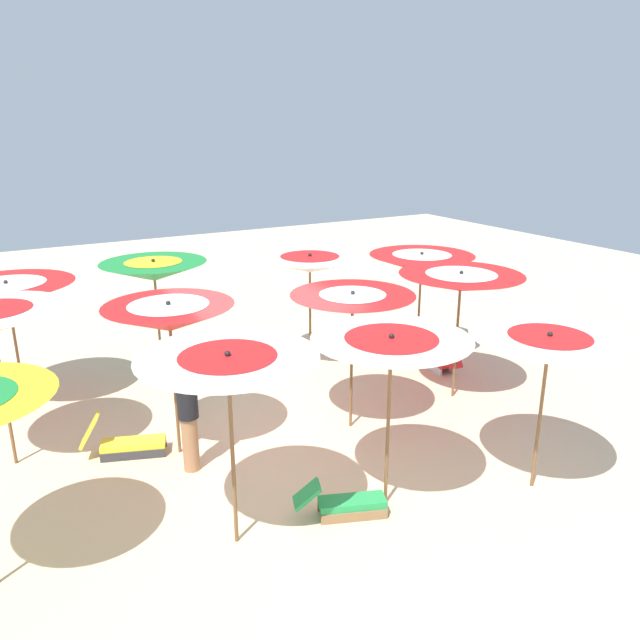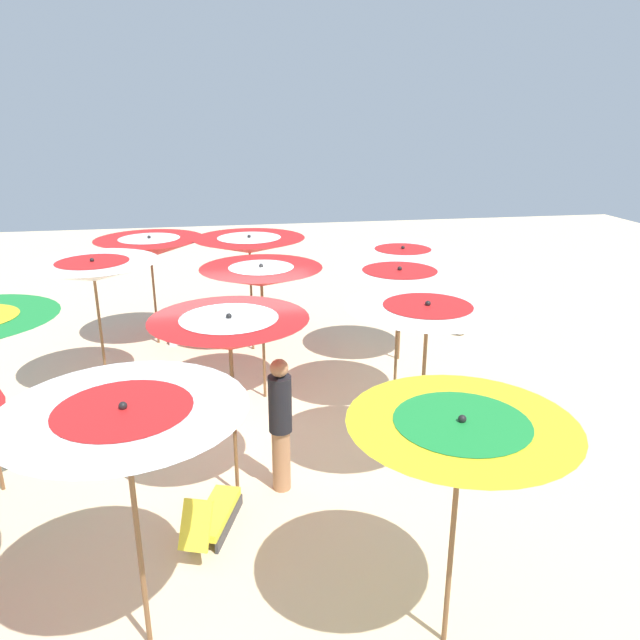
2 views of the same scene
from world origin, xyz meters
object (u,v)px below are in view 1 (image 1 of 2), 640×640
object	(u,v)px
beach_umbrella_3	(8,294)
beach_umbrella_6	(169,317)
beachgoer_0	(188,410)
beach_umbrella_8	(548,349)
beach_umbrella_9	(391,349)
beach_umbrella_4	(461,282)
lounger_1	(438,359)
beach_umbrella_10	(228,369)
beach_umbrella_0	(421,263)
beach_umbrella_1	(310,264)
lounger_0	(345,503)
beach_umbrella_2	(154,271)
beach_umbrella_5	(352,304)
lounger_2	(126,442)

from	to	relation	value
beach_umbrella_3	beach_umbrella_6	xyz separation A→B (m)	(-3.11, -1.95, 0.13)
beach_umbrella_3	beachgoer_0	size ratio (longest dim) A/B	1.27
beach_umbrella_8	beach_umbrella_9	world-z (taller)	beach_umbrella_9
beach_umbrella_4	beach_umbrella_6	bearing A→B (deg)	83.75
beach_umbrella_9	lounger_1	bearing A→B (deg)	-48.22
beach_umbrella_8	beach_umbrella_10	xyz separation A→B (m)	(0.98, 4.13, 0.21)
beach_umbrella_3	beachgoer_0	world-z (taller)	beach_umbrella_3
beach_umbrella_0	beach_umbrella_1	size ratio (longest dim) A/B	0.97
lounger_1	beachgoer_0	distance (m)	5.93
beach_umbrella_0	beach_umbrella_9	size ratio (longest dim) A/B	0.96
beach_umbrella_1	beachgoer_0	distance (m)	4.66
beach_umbrella_10	lounger_1	size ratio (longest dim) A/B	2.03
beach_umbrella_0	lounger_0	xyz separation A→B (m)	(-4.14, 4.48, -1.92)
beach_umbrella_4	lounger_1	world-z (taller)	beach_umbrella_4
beach_umbrella_2	lounger_0	size ratio (longest dim) A/B	1.97
beach_umbrella_9	beach_umbrella_0	bearing A→B (deg)	-42.76
beach_umbrella_5	beach_umbrella_2	bearing A→B (deg)	30.82
beach_umbrella_4	beach_umbrella_10	world-z (taller)	beach_umbrella_10
beach_umbrella_4	lounger_1	distance (m)	2.42
beach_umbrella_10	lounger_0	distance (m)	2.57
beach_umbrella_4	lounger_2	xyz separation A→B (m)	(0.88, 5.89, -2.01)
beach_umbrella_0	beach_umbrella_5	distance (m)	3.69
beach_umbrella_3	beach_umbrella_10	size ratio (longest dim) A/B	0.93
lounger_2	beach_umbrella_6	bearing A→B (deg)	-3.51
beach_umbrella_1	beach_umbrella_8	bearing A→B (deg)	-174.64
lounger_0	lounger_2	world-z (taller)	lounger_2
beach_umbrella_2	lounger_0	world-z (taller)	beach_umbrella_2
beach_umbrella_8	lounger_2	size ratio (longest dim) A/B	1.78
beach_umbrella_1	lounger_0	xyz separation A→B (m)	(-4.86, 2.16, -2.02)
beach_umbrella_4	lounger_0	size ratio (longest dim) A/B	1.95
beach_umbrella_3	beach_umbrella_4	bearing A→B (deg)	-117.42
beach_umbrella_2	lounger_1	world-z (taller)	beach_umbrella_2
beach_umbrella_4	beach_umbrella_6	distance (m)	5.17
beach_umbrella_3	beach_umbrella_0	bearing A→B (deg)	-102.04
beach_umbrella_0	lounger_2	distance (m)	6.98
beach_umbrella_0	beach_umbrella_9	bearing A→B (deg)	137.24
beach_umbrella_9	lounger_1	xyz separation A→B (m)	(3.35, -3.74, -2.02)
beach_umbrella_10	lounger_2	distance (m)	3.54
lounger_0	beach_umbrella_3	bearing A→B (deg)	140.97
beach_umbrella_5	beach_umbrella_9	xyz separation A→B (m)	(-2.12, 0.79, 0.06)
beach_umbrella_8	beach_umbrella_5	bearing A→B (deg)	24.36
beach_umbrella_2	beach_umbrella_3	size ratio (longest dim) A/B	1.05
beach_umbrella_0	lounger_2	xyz separation A→B (m)	(-1.13, 6.62, -1.89)
beach_umbrella_6	lounger_1	xyz separation A→B (m)	(0.62, -5.76, -2.01)
beach_umbrella_3	beachgoer_0	bearing A→B (deg)	-152.14
beach_umbrella_2	beach_umbrella_10	distance (m)	5.56
beach_umbrella_6	beach_umbrella_10	xyz separation A→B (m)	(-2.45, 0.05, 0.07)
beach_umbrella_8	lounger_2	bearing A→B (deg)	52.18
beach_umbrella_8	beachgoer_0	world-z (taller)	beach_umbrella_8
lounger_1	beachgoer_0	world-z (taller)	beachgoer_0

